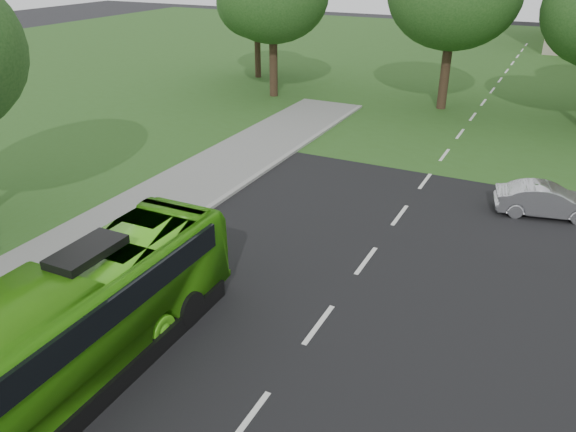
# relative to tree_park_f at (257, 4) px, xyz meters

# --- Properties ---
(ground) EXTENTS (160.00, 160.00, 0.00)m
(ground) POSITION_rel_tree_park_f_xyz_m (17.87, -30.31, -5.66)
(ground) COLOR black
(ground) RESTS_ON ground
(street_surfaces) EXTENTS (120.00, 120.00, 0.15)m
(street_surfaces) POSITION_rel_tree_park_f_xyz_m (17.50, -7.56, -5.63)
(street_surfaces) COLOR black
(street_surfaces) RESTS_ON ground
(tree_park_f) EXTENTS (6.24, 6.24, 8.33)m
(tree_park_f) POSITION_rel_tree_park_f_xyz_m (0.00, 0.00, 0.00)
(tree_park_f) COLOR black
(tree_park_f) RESTS_ON ground
(bus) EXTENTS (2.65, 10.78, 2.99)m
(bus) POSITION_rel_tree_park_f_xyz_m (13.39, -33.06, -4.17)
(bus) COLOR #4AB116
(bus) RESTS_ON ground
(sedan) EXTENTS (4.08, 2.16, 1.28)m
(sedan) POSITION_rel_tree_park_f_xyz_m (22.99, -17.69, -5.02)
(sedan) COLOR silver
(sedan) RESTS_ON ground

